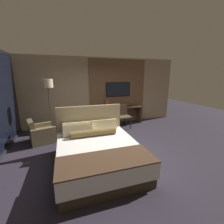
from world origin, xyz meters
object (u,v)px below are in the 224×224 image
(floor_lamp, at_px, (48,88))
(book, at_px, (130,106))
(desk_chair, at_px, (123,114))
(vase_short, at_px, (107,104))
(tv, at_px, (118,89))
(bed, at_px, (97,151))
(armchair_by_window, at_px, (41,134))
(vase_tall, at_px, (102,105))
(desk, at_px, (119,112))

(floor_lamp, bearing_deg, book, 8.30)
(desk_chair, bearing_deg, vase_short, 126.22)
(tv, distance_m, vase_short, 0.81)
(bed, height_order, vase_short, bed)
(armchair_by_window, distance_m, book, 3.68)
(tv, height_order, floor_lamp, floor_lamp)
(floor_lamp, relative_size, vase_tall, 6.71)
(bed, relative_size, tv, 1.99)
(desk_chair, relative_size, vase_tall, 3.14)
(bed, relative_size, book, 8.75)
(vase_tall, relative_size, vase_short, 0.93)
(armchair_by_window, xyz_separation_m, floor_lamp, (0.28, 0.52, 1.40))
(bed, height_order, armchair_by_window, bed)
(desk, height_order, vase_tall, vase_tall)
(book, bearing_deg, vase_tall, 179.10)
(desk, height_order, tv, tv)
(vase_tall, bearing_deg, desk, 3.36)
(bed, bearing_deg, armchair_by_window, 128.64)
(vase_tall, bearing_deg, desk_chair, -34.59)
(bed, bearing_deg, book, 52.92)
(tv, bearing_deg, armchair_by_window, -157.94)
(bed, bearing_deg, floor_lamp, 116.44)
(floor_lamp, relative_size, vase_short, 6.27)
(desk_chair, bearing_deg, vase_tall, 141.36)
(armchair_by_window, height_order, floor_lamp, floor_lamp)
(armchair_by_window, height_order, book, book)
(tv, bearing_deg, desk, -90.00)
(desk, bearing_deg, bed, -119.73)
(floor_lamp, xyz_separation_m, vase_tall, (1.97, 0.49, -0.76))
(vase_short, bearing_deg, book, -5.57)
(armchair_by_window, bearing_deg, vase_tall, -81.97)
(armchair_by_window, bearing_deg, desk_chair, -96.58)
(desk, height_order, vase_short, vase_short)
(floor_lamp, xyz_separation_m, book, (3.23, 0.47, -0.89))
(desk, distance_m, vase_tall, 0.88)
(desk, height_order, book, book)
(desk, bearing_deg, vase_short, 176.48)
(desk_chair, distance_m, armchair_by_window, 3.04)
(bed, xyz_separation_m, tv, (1.62, 3.01, 1.15))
(bed, bearing_deg, desk, 60.27)
(tv, height_order, armchair_by_window, tv)
(armchair_by_window, height_order, vase_short, vase_short)
(bed, bearing_deg, vase_short, 69.58)
(desk_chair, height_order, vase_short, vase_short)
(armchair_by_window, relative_size, floor_lamp, 0.46)
(desk, bearing_deg, book, -7.94)
(vase_tall, bearing_deg, armchair_by_window, -155.84)
(bed, xyz_separation_m, book, (2.09, 2.76, 0.43))
(desk, relative_size, vase_short, 6.45)
(armchair_by_window, bearing_deg, bed, -157.49)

